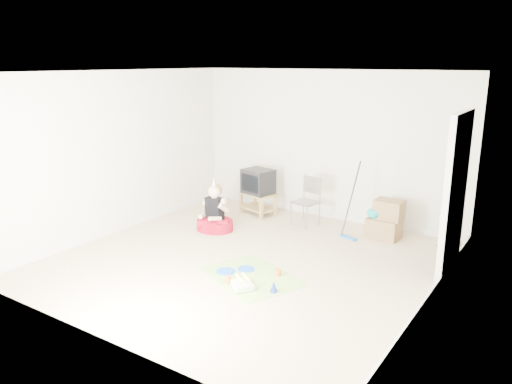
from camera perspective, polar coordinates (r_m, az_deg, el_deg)
The scene contains 16 objects.
ground at distance 7.13m, azimuth -1.11°, elevation -7.82°, with size 5.00×5.00×0.00m, color beige.
doorway_recess at distance 6.95m, azimuth 21.92°, elevation -0.58°, with size 0.02×0.90×2.05m, color black.
tv_stand at distance 9.13m, azimuth 0.24°, elevation -1.08°, with size 0.73×0.57×0.40m.
crt_tv at distance 9.04m, azimuth 0.25°, elevation 1.23°, with size 0.51×0.42×0.44m, color black.
folding_chair at distance 8.49m, azimuth 5.67°, elevation -1.14°, with size 0.46×0.45×0.86m.
cardboard_boxes at distance 8.15m, azimuth 14.57°, elevation -3.12°, with size 0.53×0.40×0.63m.
floor_mop at distance 8.01m, azimuth 10.56°, elevation -3.50°, with size 0.32×0.39×1.20m.
book_pile at distance 8.15m, azimuth 20.96°, elevation -5.61°, with size 0.24×0.28×0.08m.
seated_woman at distance 8.32m, azimuth -4.73°, elevation -3.02°, with size 0.64×0.64×0.92m.
party_mat at distance 6.62m, azimuth -0.55°, elevation -9.63°, with size 1.26×0.92×0.01m, color #DE2E84.
birthday_cake at distance 6.29m, azimuth -1.58°, elevation -10.64°, with size 0.36×0.34×0.14m.
blue_plate_near at distance 6.82m, azimuth -1.16°, elevation -8.78°, with size 0.23×0.23×0.01m, color blue.
blue_plate_far at distance 6.76m, azimuth -3.50°, elevation -9.04°, with size 0.25×0.25×0.01m, color blue.
orange_cup_near at distance 6.63m, azimuth 2.54°, elevation -9.18°, with size 0.08×0.08×0.09m, color orange.
orange_cup_far at distance 6.42m, azimuth -3.22°, elevation -10.00°, with size 0.08×0.08×0.09m, color orange.
blue_party_hat at distance 6.18m, azimuth 2.04°, elevation -10.76°, with size 0.10×0.10×0.14m, color #172FA4.
Camera 1 is at (3.73, -5.42, 2.74)m, focal length 35.00 mm.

